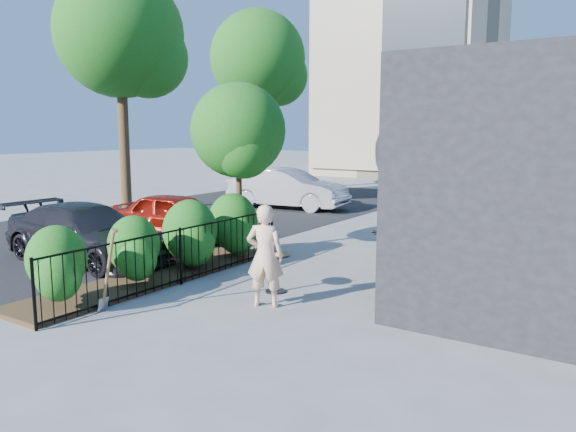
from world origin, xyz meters
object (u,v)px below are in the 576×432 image
Objects in this scene: street_tree_near at (120,41)px; shovel at (107,275)px; car_silver at (288,189)px; car_darkgrey at (87,233)px; woman at (265,256)px; car_red at (177,216)px; street_tree_far at (258,64)px; patio_tree at (239,136)px; cafe_table at (275,266)px.

street_tree_near reaches higher than shovel.
car_silver is 1.02× the size of car_darkgrey.
car_red is at bearing -54.69° from woman.
street_tree_far is 1.88× the size of car_darkgrey.
patio_tree is at bearing -161.13° from car_silver.
street_tree_far is at bearing -75.56° from woman.
woman is at bearing -154.74° from car_silver.
street_tree_far is at bearing 118.71° from shovel.
shovel is 12.49m from car_silver.
street_tree_near is 5.78× the size of shovel.
woman is (2.84, -2.95, -1.91)m from patio_tree.
street_tree_near is 13.21m from woman.
street_tree_far reaches higher than car_silver.
street_tree_near is at bearing 54.55° from car_red.
patio_tree is 0.48× the size of street_tree_far.
cafe_table is 5.68m from car_red.
street_tree_far is (0.00, 8.00, 0.00)m from street_tree_near.
street_tree_far is 1.84× the size of car_silver.
street_tree_near is 8.00m from street_tree_far.
cafe_table is 0.21× the size of car_red.
street_tree_near reaches higher than car_darkgrey.
cafe_table is (10.22, -13.39, -5.43)m from street_tree_far.
car_silver is at bearing -80.58° from woman.
street_tree_near is 7.80m from car_silver.
car_darkgrey is (-3.32, 2.12, 0.01)m from shovel.
car_red is (5.19, -10.75, -5.29)m from street_tree_far.
car_red is (-3.49, 5.10, -0.01)m from shovel.
patio_tree reaches higher than cafe_table.
car_darkgrey is at bearing 179.52° from car_silver.
patio_tree is 8.08m from car_silver.
patio_tree is 1.08× the size of car_red.
car_silver is (-5.86, 9.26, 0.25)m from cafe_table.
cafe_table is 2.91m from shovel.
woman is 1.20× the size of shovel.
car_darkgrey is at bearing -46.91° from street_tree_near.
car_darkgrey is at bearing -26.91° from woman.
street_tree_near is 1.84× the size of car_silver.
patio_tree is at bearing -22.57° from street_tree_near.
street_tree_near is 12.84m from shovel.
car_darkgrey is (-4.86, -0.34, 0.15)m from cafe_table.
woman reaches higher than car_red.
street_tree_near is 1.88× the size of car_darkgrey.
street_tree_far reaches higher than car_red.
patio_tree is at bearing -55.49° from street_tree_far.
street_tree_far reaches higher than cafe_table.
street_tree_near and street_tree_far have the same top height.
shovel is at bearing -121.89° from car_darkgrey.
cafe_table is at bearing -154.08° from car_silver.
street_tree_far is at bearing 124.51° from patio_tree.
street_tree_near reaches higher than cafe_table.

